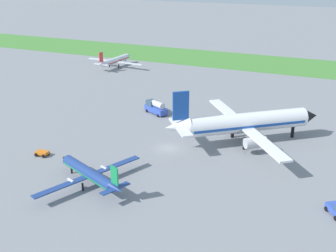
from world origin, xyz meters
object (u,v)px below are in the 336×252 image
Objects in this scene: fuel_truck_midfield at (156,107)px; airplane_foreground_turboprop at (90,174)px; baggage_cart_near_gate at (42,153)px; airplane_taxiing_turboprop at (115,60)px; airplane_midfield_jet at (244,123)px.

airplane_foreground_turboprop is at bearing 125.07° from fuel_truck_midfield.
airplane_foreground_turboprop is 7.78× the size of baggage_cart_near_gate.
airplane_taxiing_turboprop is 72.00m from baggage_cart_near_gate.
fuel_truck_midfield is at bearing -133.56° from airplane_taxiing_turboprop.
fuel_truck_midfield is (-23.99, 9.09, -2.77)m from airplane_midfield_jet.
airplane_foreground_turboprop is 36.88m from fuel_truck_midfield.
baggage_cart_near_gate is at bearing 99.18° from fuel_truck_midfield.
baggage_cart_near_gate is (22.84, -68.26, -1.89)m from airplane_taxiing_turboprop.
airplane_midfield_jet is at bearing 29.03° from baggage_cart_near_gate.
airplane_taxiing_turboprop is 1.17× the size of airplane_foreground_turboprop.
airplane_foreground_turboprop is (37.75, -74.44, -0.22)m from airplane_taxiing_turboprop.
airplane_taxiing_turboprop reaches higher than baggage_cart_near_gate.
airplane_foreground_turboprop is at bearing -147.85° from airplane_taxiing_turboprop.
fuel_truck_midfield reaches higher than baggage_cart_near_gate.
airplane_midfield_jet is 1.51× the size of airplane_foreground_turboprop.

